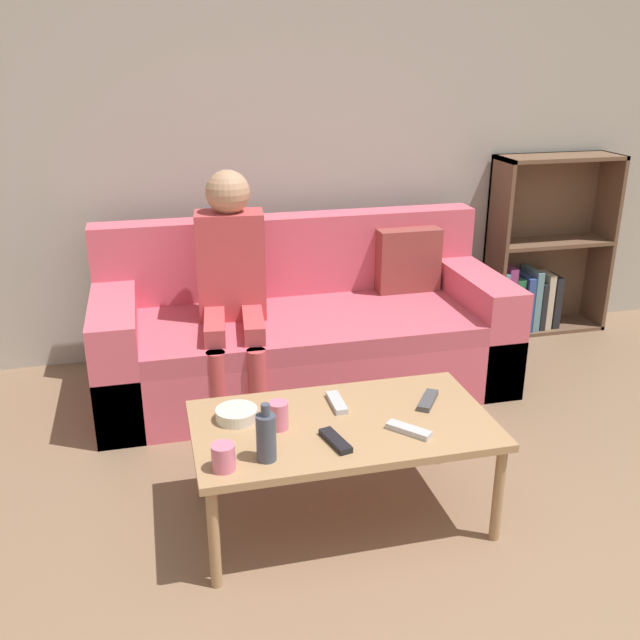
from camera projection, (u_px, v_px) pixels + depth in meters
name	position (u px, v px, depth m)	size (l,w,h in m)	color
wall_back	(294.00, 130.00, 4.06)	(12.00, 0.06, 2.60)	#B7B2A8
couch	(304.00, 333.00, 3.86)	(2.15, 0.90, 0.87)	#DB5B70
bookshelf	(537.00, 263.00, 4.58)	(0.77, 0.28, 1.13)	brown
coffee_table	(343.00, 430.00, 2.69)	(1.13, 0.63, 0.42)	#A87F56
person_adult	(232.00, 273.00, 3.56)	(0.37, 0.65, 1.18)	#C6474C
cup_near	(279.00, 415.00, 2.61)	(0.07, 0.07, 0.11)	pink
cup_far	(223.00, 457.00, 2.36)	(0.08, 0.08, 0.09)	pink
tv_remote_0	(337.00, 403.00, 2.80)	(0.05, 0.17, 0.02)	#B7B7BC
tv_remote_1	(409.00, 430.00, 2.60)	(0.15, 0.16, 0.02)	#B7B7BC
tv_remote_2	(428.00, 400.00, 2.81)	(0.14, 0.17, 0.02)	#47474C
tv_remote_3	(335.00, 441.00, 2.53)	(0.09, 0.18, 0.02)	black
snack_bowl	(237.00, 414.00, 2.68)	(0.16, 0.16, 0.05)	beige
bottle	(266.00, 436.00, 2.40)	(0.07, 0.07, 0.21)	#424756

